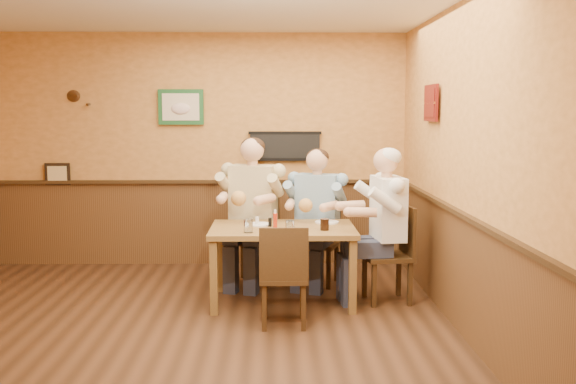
# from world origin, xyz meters

# --- Properties ---
(room) EXTENTS (5.02, 5.03, 2.81)m
(room) POSITION_xyz_m (0.14, 0.17, 1.69)
(room) COLOR #311C0E
(room) RESTS_ON ground
(dining_table) EXTENTS (1.40, 0.90, 0.75)m
(dining_table) POSITION_xyz_m (0.99, 0.85, 0.66)
(dining_table) COLOR brown
(dining_table) RESTS_ON ground
(chair_back_left) EXTENTS (0.57, 0.57, 1.00)m
(chair_back_left) POSITION_xyz_m (0.69, 1.56, 0.50)
(chair_back_left) COLOR #3E2913
(chair_back_left) RESTS_ON ground
(chair_back_right) EXTENTS (0.55, 0.55, 0.93)m
(chair_back_right) POSITION_xyz_m (1.38, 1.53, 0.46)
(chair_back_right) COLOR #3E2913
(chair_back_right) RESTS_ON ground
(chair_right_end) EXTENTS (0.49, 0.49, 0.95)m
(chair_right_end) POSITION_xyz_m (2.02, 0.85, 0.48)
(chair_right_end) COLOR #3E2913
(chair_right_end) RESTS_ON ground
(chair_near_side) EXTENTS (0.42, 0.42, 0.90)m
(chair_near_side) POSITION_xyz_m (0.99, 0.18, 0.45)
(chair_near_side) COLOR #3E2913
(chair_near_side) RESTS_ON ground
(diner_tan_shirt) EXTENTS (0.82, 0.82, 1.43)m
(diner_tan_shirt) POSITION_xyz_m (0.69, 1.56, 0.71)
(diner_tan_shirt) COLOR beige
(diner_tan_shirt) RESTS_ON ground
(diner_blue_polo) EXTENTS (0.78, 0.78, 1.32)m
(diner_blue_polo) POSITION_xyz_m (1.38, 1.53, 0.66)
(diner_blue_polo) COLOR #7899B4
(diner_blue_polo) RESTS_ON ground
(diner_white_elder) EXTENTS (0.70, 0.70, 1.36)m
(diner_white_elder) POSITION_xyz_m (2.02, 0.85, 0.68)
(diner_white_elder) COLOR white
(diner_white_elder) RESTS_ON ground
(water_glass_left) EXTENTS (0.10, 0.10, 0.13)m
(water_glass_left) POSITION_xyz_m (0.67, 0.58, 0.81)
(water_glass_left) COLOR silver
(water_glass_left) RESTS_ON dining_table
(water_glass_mid) EXTENTS (0.11, 0.11, 0.12)m
(water_glass_mid) POSITION_xyz_m (1.06, 0.48, 0.81)
(water_glass_mid) COLOR silver
(water_glass_mid) RESTS_ON dining_table
(cola_tumbler) EXTENTS (0.10, 0.10, 0.11)m
(cola_tumbler) POSITION_xyz_m (1.39, 0.68, 0.80)
(cola_tumbler) COLOR black
(cola_tumbler) RESTS_ON dining_table
(hot_sauce_bottle) EXTENTS (0.04, 0.04, 0.16)m
(hot_sauce_bottle) POSITION_xyz_m (0.92, 0.79, 0.83)
(hot_sauce_bottle) COLOR #B22C13
(hot_sauce_bottle) RESTS_ON dining_table
(salt_shaker) EXTENTS (0.05, 0.05, 0.09)m
(salt_shaker) POSITION_xyz_m (0.74, 0.92, 0.79)
(salt_shaker) COLOR silver
(salt_shaker) RESTS_ON dining_table
(pepper_shaker) EXTENTS (0.03, 0.03, 0.08)m
(pepper_shaker) POSITION_xyz_m (0.87, 0.89, 0.79)
(pepper_shaker) COLOR black
(pepper_shaker) RESTS_ON dining_table
(plate_far_left) EXTENTS (0.30, 0.30, 0.02)m
(plate_far_left) POSITION_xyz_m (0.76, 0.97, 0.76)
(plate_far_left) COLOR white
(plate_far_left) RESTS_ON dining_table
(plate_far_right) EXTENTS (0.32, 0.32, 0.02)m
(plate_far_right) POSITION_xyz_m (1.44, 1.08, 0.76)
(plate_far_right) COLOR white
(plate_far_right) RESTS_ON dining_table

